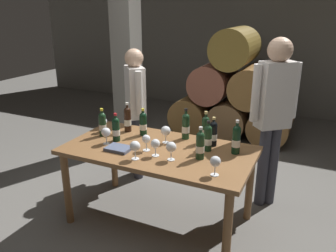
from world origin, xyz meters
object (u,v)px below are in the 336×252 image
Objects in this scene: wine_bottle_5 at (213,133)px; wine_bottle_9 at (236,139)px; sommelier_presenting at (274,108)px; wine_glass_7 at (171,147)px; wine_bottle_2 at (186,126)px; wine_glass_6 at (146,139)px; dining_table at (159,157)px; wine_bottle_6 at (205,129)px; wine_bottle_0 at (116,129)px; wine_glass_0 at (166,131)px; wine_bottle_7 at (143,123)px; wine_bottle_4 at (200,145)px; tasting_notebook at (119,148)px; wine_bottle_3 at (128,119)px; wine_glass_4 at (106,133)px; wine_bottle_1 at (102,124)px; wine_bottle_8 at (208,138)px; wine_glass_1 at (135,147)px; wine_glass_2 at (215,162)px; wine_glass_5 at (103,122)px; wine_glass_3 at (155,144)px; taster_seated_left at (135,103)px.

wine_bottle_5 is 0.90× the size of wine_bottle_9.
wine_glass_7 is at bearing -125.67° from sommelier_presenting.
wine_glass_6 is at bearing -116.23° from wine_bottle_2.
dining_table is at bearing -111.49° from wine_bottle_2.
wine_bottle_6 is 0.58m from wine_glass_6.
wine_glass_6 is at bearing -12.64° from wine_bottle_0.
wine_glass_0 is 1.01× the size of wine_glass_7.
wine_bottle_4 is at bearing -22.37° from wine_bottle_7.
sommelier_presenting is at bearing 29.91° from wine_bottle_0.
wine_bottle_5 reaches higher than dining_table.
wine_bottle_3 is at bearing 111.38° from tasting_notebook.
wine_bottle_9 reaches higher than wine_bottle_3.
wine_bottle_3 is 0.38m from wine_glass_4.
wine_bottle_7 is 0.16× the size of sommelier_presenting.
wine_glass_6 reaches higher than tasting_notebook.
wine_bottle_4 is 0.38m from wine_bottle_6.
wine_bottle_2 is (0.77, 0.27, 0.01)m from wine_bottle_1.
wine_bottle_9 is at bearing 5.75° from wine_bottle_1.
wine_bottle_2 reaches higher than wine_bottle_8.
wine_bottle_3 is at bearing -160.33° from sommelier_presenting.
wine_glass_1 is at bearing -138.64° from wine_bottle_8.
wine_bottle_9 is 0.78m from wine_glass_6.
wine_bottle_1 is 1.31m from wine_glass_2.
wine_bottle_3 reaches higher than wine_bottle_4.
wine_glass_5 is at bearing -179.70° from wine_glass_0.
wine_glass_1 is at bearing -131.60° from wine_bottle_5.
wine_glass_5 is (-1.36, -0.04, -0.03)m from wine_bottle_9.
wine_glass_4 is at bearing 174.72° from wine_glass_7.
wine_bottle_2 is 1.38× the size of tasting_notebook.
wine_glass_1 is at bearing -104.29° from dining_table.
wine_glass_5 is at bearing -170.27° from wine_bottle_6.
wine_glass_0 is at bearing 71.47° from wine_glass_6.
wine_bottle_5 is at bearing -132.94° from sommelier_presenting.
wine_bottle_6 is 0.63m from wine_bottle_7.
wine_glass_3 is 0.16m from wine_glass_7.
wine_glass_1 is at bearing -99.99° from wine_glass_0.
taster_seated_left is at bearing 110.90° from tasting_notebook.
wine_bottle_1 is 0.67m from taster_seated_left.
wine_bottle_0 is 0.47m from wine_glass_1.
wine_glass_1 is (-0.07, -0.29, 0.21)m from dining_table.
wine_bottle_9 reaches higher than wine_glass_7.
wine_bottle_4 is 0.45m from wine_glass_0.
dining_table is 0.43m from wine_bottle_7.
wine_glass_1 is at bearing -132.99° from wine_glass_3.
wine_bottle_6 is (-0.09, 0.05, 0.01)m from wine_bottle_5.
wine_bottle_2 is at bearing 19.33° from wine_bottle_1.
wine_glass_2 is at bearing -51.17° from wine_bottle_2.
wine_bottle_7 reaches higher than dining_table.
wine_glass_5 is (-1.32, 0.43, -0.00)m from wine_glass_2.
wine_glass_4 is (-0.90, -0.06, -0.01)m from wine_bottle_4.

